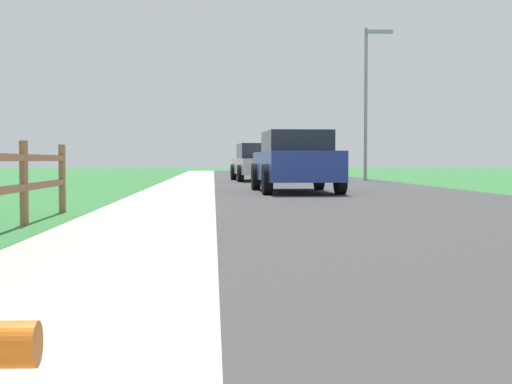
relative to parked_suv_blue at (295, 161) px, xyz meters
The scene contains 7 objects.
ground_plane 6.14m from the parked_suv_blue, 110.26° to the left, with size 120.00×120.00×0.00m, color #2F6D34.
road_asphalt 7.87m from the parked_suv_blue, 79.75° to the left, with size 7.00×66.00×0.01m, color #353535.
curb_concrete 9.28m from the parked_suv_blue, 123.53° to the left, with size 6.00×66.00×0.01m, color #ADA49A.
grass_verge 10.18m from the parked_suv_blue, 130.60° to the left, with size 5.00×66.00×0.00m, color #2F6D34.
parked_suv_blue is the anchor object (origin of this frame).
parked_car_silver 10.84m from the parked_suv_blue, 91.53° to the left, with size 2.26×5.00×1.52m.
street_lamp 12.32m from the parked_suv_blue, 69.06° to the left, with size 1.17×0.20×6.30m.
Camera 1 is at (-0.03, 0.04, 0.83)m, focal length 51.91 mm.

